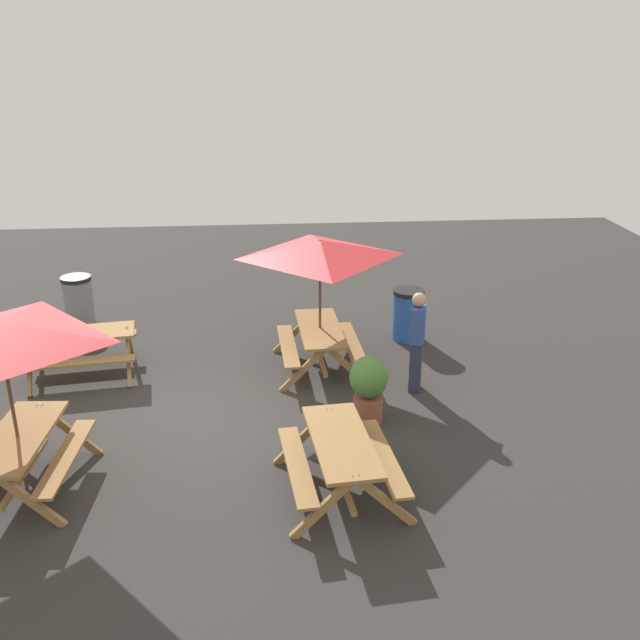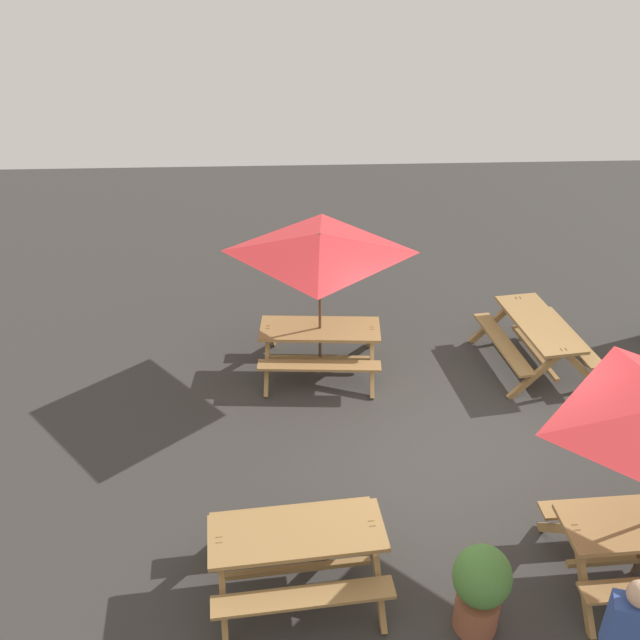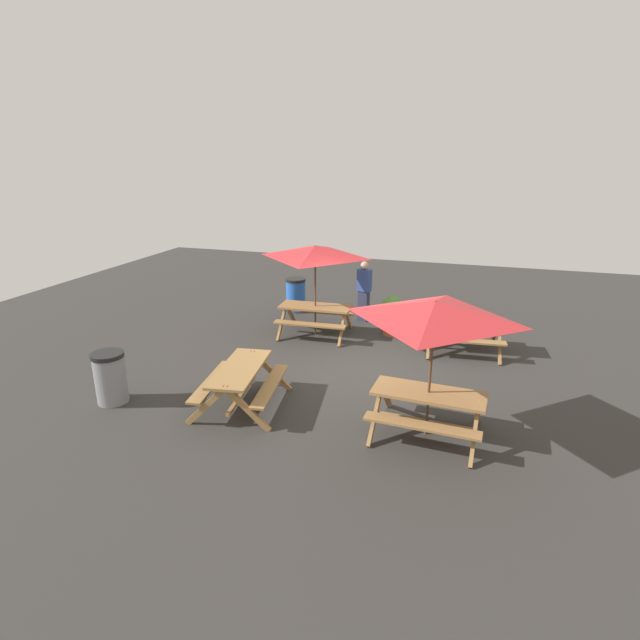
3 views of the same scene
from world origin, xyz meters
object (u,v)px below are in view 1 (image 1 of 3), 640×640
Objects in this scene: picnic_table_0 at (341,453)px; potted_plant_0 at (368,386)px; trash_bin_blue at (408,314)px; picnic_table_2 at (1,345)px; picnic_table_3 at (80,343)px; trash_bin_gray at (78,300)px; person_standing at (417,339)px; picnic_table_1 at (320,258)px.

potted_plant_0 is (1.76, -0.60, 0.02)m from picnic_table_0.
trash_bin_blue is 0.94× the size of potted_plant_0.
picnic_table_2 reaches higher than picnic_table_0.
picnic_table_3 is 2.44m from trash_bin_gray.
potted_plant_0 is at bearing 158.49° from trash_bin_blue.
potted_plant_0 is (-4.38, -5.18, 0.09)m from trash_bin_gray.
picnic_table_2 is at bearing 106.31° from potted_plant_0.
picnic_table_2 is (0.42, 3.99, 1.43)m from picnic_table_0.
person_standing is at bearing -34.59° from picnic_table_0.
picnic_table_1 reaches higher than trash_bin_blue.
picnic_table_1 is at bearing 123.61° from trash_bin_blue.
picnic_table_0 is 4.26m from picnic_table_2.
picnic_table_3 is 5.03m from potted_plant_0.
trash_bin_gray is at bearing 59.05° from picnic_table_1.
picnic_table_3 is at bearing 41.37° from picnic_table_0.
trash_bin_gray is 0.59× the size of person_standing.
trash_bin_blue is (4.81, -1.80, -0.07)m from picnic_table_0.
picnic_table_0 is at bearing 176.83° from picnic_table_1.
picnic_table_2 is 1.40× the size of person_standing.
trash_bin_blue is 6.52m from trash_bin_gray.
trash_bin_blue is at bearing -49.08° from picnic_table_2.
picnic_table_1 reaches higher than trash_bin_gray.
trash_bin_blue is at bearing -58.93° from picnic_table_1.
potted_plant_0 is (-2.00, -4.61, 0.02)m from picnic_table_3.
trash_bin_gray reaches higher than picnic_table_3.
picnic_table_0 is 1.84× the size of potted_plant_0.
trash_bin_blue is (1.04, -5.81, -0.07)m from picnic_table_3.
picnic_table_1 is 4.29m from picnic_table_3.
trash_bin_gray is 6.78m from potted_plant_0.
picnic_table_0 is at bearing -143.25° from trash_bin_gray.
picnic_table_2 is 7.42m from trash_bin_blue.
trash_bin_gray is (6.14, 4.58, -0.07)m from picnic_table_0.
picnic_table_1 reaches higher than potted_plant_0.
trash_bin_gray reaches higher than picnic_table_0.
trash_bin_blue is 3.27m from potted_plant_0.
picnic_table_0 is at bearing -11.84° from person_standing.
trash_bin_gray is 0.94× the size of potted_plant_0.
picnic_table_2 is at bearing 82.42° from picnic_table_3.
person_standing is (2.71, -1.51, 0.32)m from picnic_table_0.
trash_bin_blue is at bearing -170.50° from person_standing.
picnic_table_2 reaches higher than trash_bin_gray.
picnic_table_3 is (3.35, 0.01, -1.43)m from picnic_table_2.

